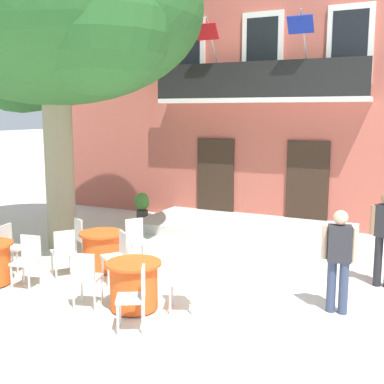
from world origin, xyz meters
The scene contains 18 objects.
ground_plane centered at (0.00, 0.00, 0.00)m, with size 120.00×120.00×0.00m, color silver.
building_facade centered at (-0.89, 6.99, 3.75)m, with size 13.00×5.09×7.50m.
entrance_step_platform centered at (-0.89, 3.79, 0.12)m, with size 5.30×2.43×0.25m, color silver.
plane_tree centered at (-4.20, 0.71, 4.97)m, with size 6.62×5.81×7.05m.
cafe_table_near_tree centered at (-2.35, -0.26, 0.39)m, with size 0.86×0.86×0.76m.
cafe_chair_near_tree_0 centered at (-1.71, -0.65, 0.53)m, with size 0.56×0.56×0.91m.
cafe_chair_near_tree_1 centered at (-1.99, 0.40, 0.53)m, with size 0.56×0.56×0.91m.
cafe_chair_near_tree_2 centered at (-3.03, 0.06, 0.53)m, with size 0.55×0.55×0.91m.
cafe_chair_near_tree_3 centered at (-2.74, -0.90, 0.53)m, with size 0.56×0.56×0.91m.
cafe_table_middle centered at (-0.77, -1.61, 0.39)m, with size 0.86×0.86×0.76m.
cafe_chair_middle_0 centered at (-0.34, -2.23, 0.53)m, with size 0.54×0.54×0.91m.
cafe_chair_middle_1 centered at (-0.11, -1.26, 0.53)m, with size 0.52×0.52×0.91m.
cafe_chair_middle_2 centered at (-1.16, -0.96, 0.53)m, with size 0.53×0.53×0.91m.
cafe_chair_middle_3 centered at (-1.47, -1.90, 0.53)m, with size 0.50×0.50×0.91m.
cafe_chair_front_1 centered at (-2.96, -1.58, 0.53)m, with size 0.46×0.46×0.91m.
cafe_chair_front_2 centered at (-3.90, -1.06, 0.53)m, with size 0.47×0.47×0.91m.
ground_planter_left centered at (-3.89, 3.74, 0.46)m, with size 0.42×0.42×0.82m.
pedestrian_mid_plaza centered at (2.09, -0.38, 0.90)m, with size 0.53×0.30×1.60m.
Camera 1 is at (3.17, -7.76, 3.04)m, focal length 45.90 mm.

